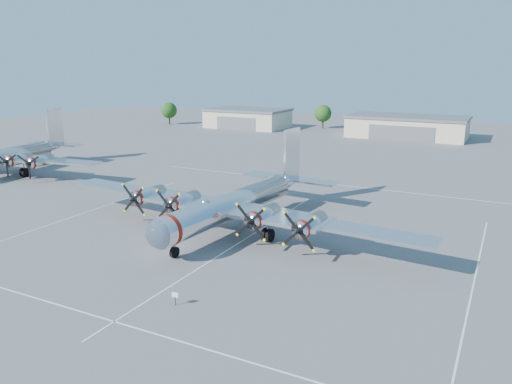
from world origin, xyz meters
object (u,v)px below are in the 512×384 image
at_px(tree_west, 323,113).
at_px(main_bomber_b29, 236,228).
at_px(bomber_west, 12,173).
at_px(hangar_west, 248,118).
at_px(hangar_center, 407,127).
at_px(tree_far_west, 169,110).
at_px(info_placard, 175,296).

height_order(tree_west, main_bomber_b29, tree_west).
relative_size(main_bomber_b29, bomber_west, 1.17).
bearing_deg(hangar_west, bomber_west, -94.29).
bearing_deg(hangar_center, hangar_west, 180.00).
relative_size(hangar_west, bomber_west, 0.60).
relative_size(hangar_center, tree_far_west, 4.31).
height_order(hangar_west, tree_far_west, tree_far_west).
height_order(tree_west, bomber_west, tree_west).
bearing_deg(tree_far_west, info_placard, -53.00).
height_order(tree_far_west, tree_west, same).
bearing_deg(hangar_center, bomber_west, -124.46).
xyz_separation_m(hangar_west, tree_far_west, (-25.00, -3.96, 1.51)).
relative_size(tree_far_west, tree_west, 1.00).
relative_size(hangar_west, tree_far_west, 3.40).
bearing_deg(info_placard, bomber_west, 149.06).
distance_m(hangar_center, tree_far_west, 70.13).
bearing_deg(hangar_center, tree_far_west, -176.76).
relative_size(hangar_west, main_bomber_b29, 0.52).
distance_m(tree_west, bomber_west, 85.67).
bearing_deg(main_bomber_b29, tree_west, 108.74).
xyz_separation_m(tree_far_west, tree_west, (45.00, 12.00, 0.00)).
bearing_deg(tree_west, tree_far_west, -165.07).
height_order(main_bomber_b29, bomber_west, bomber_west).
height_order(bomber_west, info_placard, bomber_west).
relative_size(hangar_center, tree_west, 4.31).
distance_m(main_bomber_b29, info_placard, 18.73).
bearing_deg(hangar_west, info_placard, -64.65).
relative_size(tree_far_west, bomber_west, 0.18).
distance_m(hangar_west, tree_west, 21.61).
bearing_deg(hangar_center, info_placard, -88.65).
bearing_deg(bomber_west, hangar_center, 48.58).
bearing_deg(bomber_west, info_placard, -33.44).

